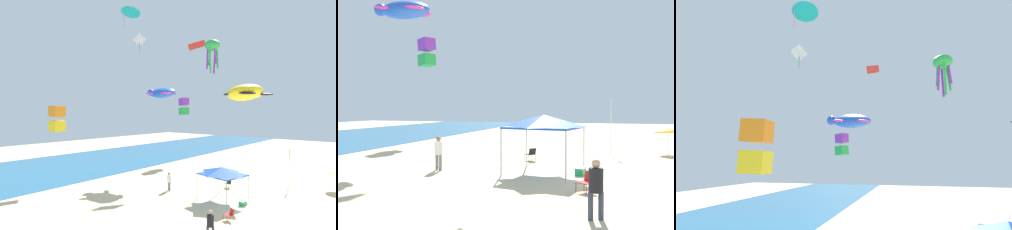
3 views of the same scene
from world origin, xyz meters
The scene contains 18 objects.
ground centered at (0.00, 0.00, -0.05)m, with size 120.00×120.00×0.10m, color beige.
ocean_strip centered at (0.00, 28.85, 0.01)m, with size 120.00×20.28×0.02m, color #28668E.
canopy_tent centered at (0.02, 3.58, 2.66)m, with size 3.65×3.92×3.02m.
beach_umbrella centered at (10.17, -3.56, 1.74)m, with size 1.94×1.92×2.08m.
folding_chair_facing_ocean centered at (4.24, 5.19, 0.47)m, with size 0.81×0.81×0.82m.
folding_chair_left_of_tent centered at (-3.30, 1.20, 0.47)m, with size 0.81×0.78×0.82m.
cooler_box centered at (0.15, 1.75, 0.20)m, with size 0.69×0.54×0.40m.
banner_flag centered at (8.46, 0.34, 2.48)m, with size 0.36×0.06×4.13m.
person_far_stroller centered at (-6.82, 0.71, 1.08)m, with size 0.44×0.46×1.85m.
person_kite_handler centered at (-0.53, 9.23, 1.09)m, with size 0.44×0.45×1.86m.
kite_box_purple centered at (13.41, 17.72, 8.80)m, with size 1.72×1.76×2.77m.
kite_parafoil_red centered at (10.24, 13.10, 17.23)m, with size 2.93×1.13×1.80m.
kite_turtle_yellow centered at (-0.71, 1.15, 9.38)m, with size 4.11×3.63×1.68m.
kite_diamond_white centered at (6.64, 20.86, 18.53)m, with size 1.36×1.52×2.86m.
kite_octopus_green centered at (2.96, 6.36, 14.53)m, with size 1.57×1.57×3.48m.
kite_delta_teal centered at (2.94, 18.68, 21.27)m, with size 3.28×3.26×2.41m.
kite_box_orange centered at (-8.83, 15.65, 7.25)m, with size 1.22×1.25×2.34m.
kite_turtle_blue centered at (4.40, 14.45, 10.31)m, with size 3.76×4.26×1.78m.
Camera 1 is at (-20.88, -7.68, 7.80)m, focal length 28.41 mm.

